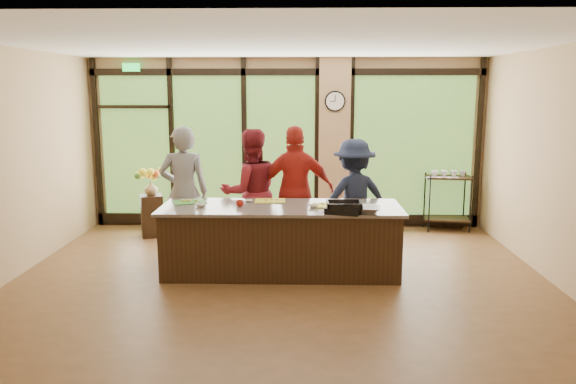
# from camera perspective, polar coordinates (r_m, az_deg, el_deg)

# --- Properties ---
(floor) EXTENTS (7.00, 7.00, 0.00)m
(floor) POSITION_cam_1_polar(r_m,az_deg,el_deg) (7.44, -0.80, -8.86)
(floor) COLOR brown
(floor) RESTS_ON ground
(ceiling) EXTENTS (7.00, 7.00, 0.00)m
(ceiling) POSITION_cam_1_polar(r_m,az_deg,el_deg) (7.04, -0.86, 14.85)
(ceiling) COLOR white
(ceiling) RESTS_ON back_wall
(back_wall) EXTENTS (7.00, 0.00, 7.00)m
(back_wall) POSITION_cam_1_polar(r_m,az_deg,el_deg) (10.06, -0.16, 4.95)
(back_wall) COLOR tan
(back_wall) RESTS_ON floor
(left_wall) EXTENTS (0.00, 6.00, 6.00)m
(left_wall) POSITION_cam_1_polar(r_m,az_deg,el_deg) (8.02, -26.69, 2.47)
(left_wall) COLOR tan
(left_wall) RESTS_ON floor
(right_wall) EXTENTS (0.00, 6.00, 6.00)m
(right_wall) POSITION_cam_1_polar(r_m,az_deg,el_deg) (7.78, 25.91, 2.32)
(right_wall) COLOR tan
(right_wall) RESTS_ON floor
(window_wall) EXTENTS (6.90, 0.12, 3.00)m
(window_wall) POSITION_cam_1_polar(r_m,az_deg,el_deg) (10.03, 0.77, 4.33)
(window_wall) COLOR tan
(window_wall) RESTS_ON floor
(island_base) EXTENTS (3.10, 1.00, 0.88)m
(island_base) POSITION_cam_1_polar(r_m,az_deg,el_deg) (7.59, -0.72, -4.98)
(island_base) COLOR black
(island_base) RESTS_ON floor
(countertop) EXTENTS (3.20, 1.10, 0.04)m
(countertop) POSITION_cam_1_polar(r_m,az_deg,el_deg) (7.48, -0.72, -1.58)
(countertop) COLOR #6D635A
(countertop) RESTS_ON island_base
(wall_clock) EXTENTS (0.36, 0.04, 0.36)m
(wall_clock) POSITION_cam_1_polar(r_m,az_deg,el_deg) (9.90, 4.80, 9.18)
(wall_clock) COLOR black
(wall_clock) RESTS_ON window_wall
(cook_left) EXTENTS (0.77, 0.56, 1.94)m
(cook_left) POSITION_cam_1_polar(r_m,az_deg,el_deg) (8.36, -10.52, -0.01)
(cook_left) COLOR slate
(cook_left) RESTS_ON floor
(cook_midleft) EXTENTS (1.11, 0.98, 1.89)m
(cook_midleft) POSITION_cam_1_polar(r_m,az_deg,el_deg) (8.34, -3.80, -0.05)
(cook_midleft) COLOR maroon
(cook_midleft) RESTS_ON floor
(cook_midright) EXTENTS (1.19, 0.63, 1.93)m
(cook_midright) POSITION_cam_1_polar(r_m,az_deg,el_deg) (8.31, 0.83, 0.09)
(cook_midright) COLOR maroon
(cook_midright) RESTS_ON floor
(cook_right) EXTENTS (1.26, 0.94, 1.74)m
(cook_right) POSITION_cam_1_polar(r_m,az_deg,el_deg) (8.34, 6.69, -0.61)
(cook_right) COLOR #161C31
(cook_right) RESTS_ON floor
(roasting_pan) EXTENTS (0.51, 0.44, 0.08)m
(roasting_pan) POSITION_cam_1_polar(r_m,az_deg,el_deg) (7.09, 5.69, -1.83)
(roasting_pan) COLOR black
(roasting_pan) RESTS_ON countertop
(mixing_bowl) EXTENTS (0.43, 0.43, 0.08)m
(mixing_bowl) POSITION_cam_1_polar(r_m,az_deg,el_deg) (7.11, 8.10, -1.80)
(mixing_bowl) COLOR silver
(mixing_bowl) RESTS_ON countertop
(cutting_board_left) EXTENTS (0.52, 0.46, 0.01)m
(cutting_board_left) POSITION_cam_1_polar(r_m,az_deg,el_deg) (7.84, -9.99, -0.99)
(cutting_board_left) COLOR #3A812F
(cutting_board_left) RESTS_ON countertop
(cutting_board_center) EXTENTS (0.43, 0.33, 0.01)m
(cutting_board_center) POSITION_cam_1_polar(r_m,az_deg,el_deg) (7.80, -1.82, -0.90)
(cutting_board_center) COLOR gold
(cutting_board_center) RESTS_ON countertop
(cutting_board_right) EXTENTS (0.43, 0.34, 0.01)m
(cutting_board_right) POSITION_cam_1_polar(r_m,az_deg,el_deg) (7.51, 4.27, -1.37)
(cutting_board_right) COLOR gold
(cutting_board_right) RESTS_ON countertop
(prep_bowl_near) EXTENTS (0.14, 0.14, 0.04)m
(prep_bowl_near) POSITION_cam_1_polar(r_m,az_deg,el_deg) (7.51, -8.87, -1.33)
(prep_bowl_near) COLOR silver
(prep_bowl_near) RESTS_ON countertop
(prep_bowl_mid) EXTENTS (0.16, 0.16, 0.04)m
(prep_bowl_mid) POSITION_cam_1_polar(r_m,az_deg,el_deg) (7.39, 2.64, -1.43)
(prep_bowl_mid) COLOR silver
(prep_bowl_mid) RESTS_ON countertop
(prep_bowl_far) EXTENTS (0.15, 0.15, 0.03)m
(prep_bowl_far) POSITION_cam_1_polar(r_m,az_deg,el_deg) (7.76, -4.03, -0.92)
(prep_bowl_far) COLOR silver
(prep_bowl_far) RESTS_ON countertop
(red_ramekin) EXTENTS (0.14, 0.14, 0.08)m
(red_ramekin) POSITION_cam_1_polar(r_m,az_deg,el_deg) (7.47, -4.91, -1.17)
(red_ramekin) COLOR #A11A10
(red_ramekin) RESTS_ON countertop
(flower_stand) EXTENTS (0.45, 0.45, 0.71)m
(flower_stand) POSITION_cam_1_polar(r_m,az_deg,el_deg) (9.74, -13.65, -2.35)
(flower_stand) COLOR black
(flower_stand) RESTS_ON floor
(flower_vase) EXTENTS (0.26, 0.26, 0.24)m
(flower_vase) POSITION_cam_1_polar(r_m,az_deg,el_deg) (9.65, -13.76, 0.38)
(flower_vase) COLOR #997B53
(flower_vase) RESTS_ON flower_stand
(bar_cart) EXTENTS (0.82, 0.54, 1.06)m
(bar_cart) POSITION_cam_1_polar(r_m,az_deg,el_deg) (10.24, 15.90, -0.23)
(bar_cart) COLOR black
(bar_cart) RESTS_ON floor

